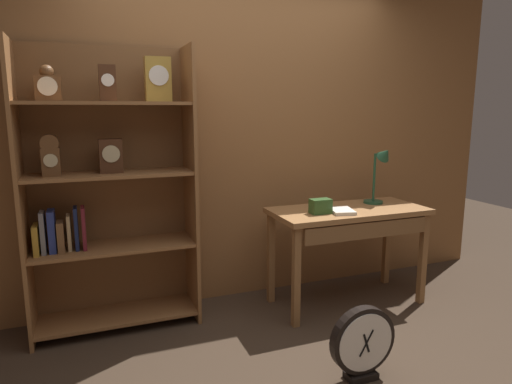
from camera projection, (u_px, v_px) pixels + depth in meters
ground_plane at (320, 378)px, 2.60m from camera, size 10.00×10.00×0.00m
back_wood_panel at (242, 139)px, 3.61m from camera, size 4.80×0.05×2.60m
bookshelf at (107, 189)px, 3.09m from camera, size 1.13×0.39×1.97m
workbench at (350, 222)px, 3.50m from camera, size 1.22×0.56×0.78m
desk_lamp at (381, 169)px, 3.63m from camera, size 0.20×0.20×0.48m
toolbox_small at (320, 206)px, 3.33m from camera, size 0.15×0.09×0.11m
open_repair_manual at (342, 211)px, 3.36m from camera, size 0.21×0.25×0.02m
round_clock_large at (363, 343)px, 2.56m from camera, size 0.40×0.11×0.44m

